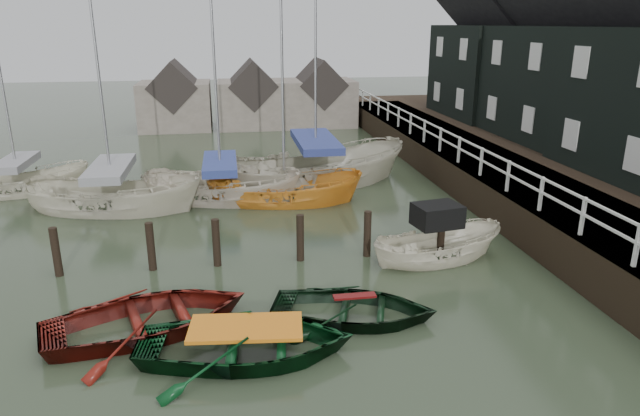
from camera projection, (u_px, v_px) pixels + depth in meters
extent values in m
plane|color=#293321|center=(267.00, 312.00, 13.73)|extent=(120.00, 120.00, 0.00)
cube|color=black|center=(473.00, 152.00, 24.13)|extent=(3.00, 32.00, 0.20)
cube|color=silver|center=(441.00, 129.00, 23.58)|extent=(0.06, 32.00, 0.06)
cube|color=silver|center=(440.00, 138.00, 23.70)|extent=(0.06, 32.00, 0.06)
cube|color=black|center=(587.00, 179.00, 25.41)|extent=(14.00, 38.00, 1.50)
cube|color=black|center=(573.00, 83.00, 26.04)|extent=(6.00, 7.00, 5.00)
cube|color=black|center=(503.00, 71.00, 32.61)|extent=(6.40, 7.00, 5.00)
cylinder|color=black|center=(57.00, 259.00, 15.55)|extent=(0.22, 0.22, 1.80)
cylinder|color=black|center=(151.00, 253.00, 15.93)|extent=(0.22, 0.22, 1.80)
cylinder|color=black|center=(217.00, 249.00, 16.21)|extent=(0.22, 0.22, 1.80)
cylinder|color=black|center=(300.00, 244.00, 16.58)|extent=(0.22, 0.22, 1.80)
cylinder|color=black|center=(367.00, 240.00, 16.88)|extent=(0.22, 0.22, 1.80)
cylinder|color=black|center=(441.00, 236.00, 17.23)|extent=(0.22, 0.22, 1.80)
cube|color=#665B51|center=(176.00, 106.00, 37.05)|extent=(4.50, 4.00, 3.00)
cube|color=#282321|center=(174.00, 85.00, 36.65)|extent=(3.18, 4.08, 3.18)
cube|color=#665B51|center=(253.00, 104.00, 37.82)|extent=(4.50, 4.00, 3.00)
cube|color=#282321|center=(252.00, 84.00, 37.42)|extent=(3.18, 4.08, 3.18)
cube|color=#665B51|center=(320.00, 102.00, 38.51)|extent=(4.50, 4.00, 3.00)
cube|color=#282321|center=(320.00, 83.00, 38.10)|extent=(3.18, 4.08, 3.18)
imported|color=#5A130C|center=(151.00, 330.00, 12.90)|extent=(5.31, 4.45, 0.94)
imported|color=black|center=(247.00, 356.00, 11.91)|extent=(4.78, 3.64, 0.93)
imported|color=black|center=(354.00, 319.00, 13.41)|extent=(4.46, 3.74, 0.79)
imported|color=beige|center=(437.00, 260.00, 16.72)|extent=(4.28, 2.20, 1.58)
cube|color=black|center=(437.00, 215.00, 16.50)|extent=(1.45, 1.21, 0.65)
imported|color=beige|center=(115.00, 209.00, 21.28)|extent=(7.18, 4.07, 2.61)
cylinder|color=#B2B2B7|center=(94.00, 36.00, 19.36)|extent=(0.10, 0.10, 9.52)
cube|color=gray|center=(110.00, 169.00, 20.80)|extent=(3.94, 2.19, 0.30)
imported|color=beige|center=(222.00, 200.00, 22.41)|extent=(6.75, 4.15, 2.44)
cylinder|color=#B2B2B7|center=(214.00, 51.00, 20.65)|extent=(0.10, 0.10, 8.64)
cube|color=navy|center=(220.00, 164.00, 21.95)|extent=(3.70, 2.24, 0.30)
imported|color=orange|center=(285.00, 202.00, 22.18)|extent=(6.28, 3.21, 2.31)
cylinder|color=#B2B2B7|center=(282.00, 52.00, 20.44)|extent=(0.10, 0.10, 8.73)
imported|color=#B8B29D|center=(316.00, 184.00, 24.60)|extent=(8.71, 4.74, 3.19)
cylinder|color=#B2B2B7|center=(315.00, 30.00, 22.63)|extent=(0.10, 0.10, 9.20)
cube|color=navy|center=(316.00, 141.00, 24.01)|extent=(4.78, 2.55, 0.30)
imported|color=beige|center=(21.00, 193.00, 23.31)|extent=(5.71, 2.92, 2.10)
cylinder|color=#B2B2B7|center=(1.00, 78.00, 21.88)|extent=(0.10, 0.10, 6.89)
cube|color=gray|center=(15.00, 163.00, 22.91)|extent=(3.14, 1.57, 0.30)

